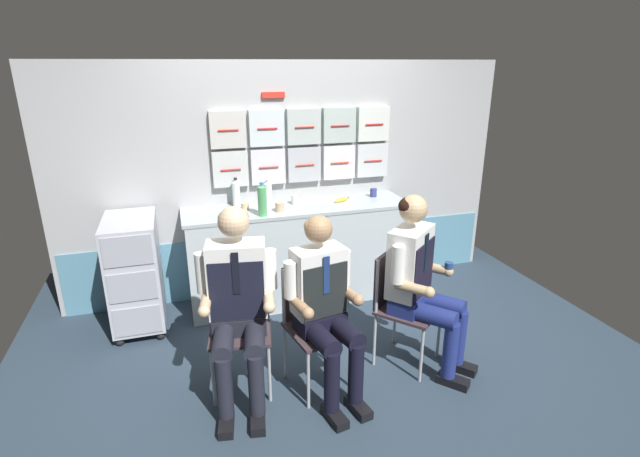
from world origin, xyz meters
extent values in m
cube|color=#2A3847|center=(0.00, 0.00, -0.02)|extent=(4.80, 4.80, 0.04)
cube|color=#A9AAAC|center=(0.00, 1.38, 1.07)|extent=(4.20, 0.06, 2.15)
cube|color=teal|center=(0.00, 1.34, 0.29)|extent=(4.12, 0.01, 0.58)
cube|color=silver|center=(-0.55, 1.32, 1.24)|extent=(0.31, 0.06, 0.32)
cylinder|color=red|center=(-0.55, 1.28, 1.24)|extent=(0.17, 0.01, 0.01)
cube|color=silver|center=(-0.21, 1.32, 1.24)|extent=(0.31, 0.06, 0.32)
cylinder|color=red|center=(-0.21, 1.28, 1.24)|extent=(0.17, 0.01, 0.01)
cube|color=#A9AEB4|center=(0.13, 1.32, 1.24)|extent=(0.31, 0.06, 0.32)
cylinder|color=red|center=(0.13, 1.28, 1.24)|extent=(0.17, 0.01, 0.01)
cube|color=silver|center=(0.47, 1.32, 1.24)|extent=(0.31, 0.06, 0.32)
cylinder|color=red|center=(0.47, 1.28, 1.24)|extent=(0.17, 0.01, 0.01)
cube|color=silver|center=(0.81, 1.32, 1.24)|extent=(0.31, 0.06, 0.32)
cylinder|color=red|center=(0.81, 1.28, 1.24)|extent=(0.17, 0.01, 0.01)
cube|color=#BCBAB5|center=(-0.55, 1.32, 1.58)|extent=(0.31, 0.06, 0.32)
cylinder|color=red|center=(-0.55, 1.28, 1.58)|extent=(0.17, 0.01, 0.01)
cube|color=silver|center=(-0.21, 1.32, 1.58)|extent=(0.31, 0.06, 0.32)
cylinder|color=red|center=(-0.21, 1.28, 1.58)|extent=(0.17, 0.01, 0.01)
cube|color=#A9B5B1|center=(0.13, 1.32, 1.58)|extent=(0.31, 0.06, 0.32)
cylinder|color=red|center=(0.13, 1.28, 1.58)|extent=(0.17, 0.01, 0.01)
cube|color=#A5B6B2|center=(0.47, 1.32, 1.58)|extent=(0.31, 0.06, 0.32)
cylinder|color=red|center=(0.47, 1.28, 1.58)|extent=(0.17, 0.01, 0.01)
cube|color=silver|center=(0.81, 1.32, 1.58)|extent=(0.31, 0.06, 0.32)
cylinder|color=red|center=(0.81, 1.28, 1.58)|extent=(0.17, 0.01, 0.01)
cube|color=red|center=(-0.13, 1.33, 1.86)|extent=(0.20, 0.02, 0.05)
cube|color=#B3BFC3|center=(0.01, 1.09, 0.44)|extent=(1.99, 0.52, 0.88)
cube|color=#A4B0B4|center=(0.01, 1.09, 0.89)|extent=(2.03, 0.53, 0.03)
sphere|color=black|center=(-1.56, 0.72, 0.04)|extent=(0.07, 0.07, 0.07)
sphere|color=black|center=(-1.25, 0.72, 0.04)|extent=(0.07, 0.07, 0.07)
sphere|color=black|center=(-1.56, 1.27, 0.04)|extent=(0.07, 0.07, 0.07)
sphere|color=black|center=(-1.25, 1.27, 0.04)|extent=(0.07, 0.07, 0.07)
cube|color=#B6B8C4|center=(-1.41, 0.99, 0.51)|extent=(0.40, 0.64, 0.88)
cube|color=#A1A4AF|center=(-1.41, 0.67, 0.22)|extent=(0.35, 0.01, 0.24)
cube|color=#A1A4AF|center=(-1.41, 0.67, 0.51)|extent=(0.35, 0.01, 0.24)
cube|color=#A1A4AF|center=(-1.41, 0.67, 0.81)|extent=(0.35, 0.01, 0.24)
cylinder|color=#28282D|center=(-1.41, 0.69, 0.93)|extent=(0.32, 0.02, 0.02)
cylinder|color=#A8AAAF|center=(-0.91, -0.22, 0.21)|extent=(0.02, 0.02, 0.42)
cylinder|color=#A8AAAF|center=(-0.55, -0.28, 0.21)|extent=(0.02, 0.02, 0.42)
cylinder|color=#A8AAAF|center=(-0.85, 0.14, 0.21)|extent=(0.02, 0.02, 0.42)
cylinder|color=#A8AAAF|center=(-0.49, 0.08, 0.21)|extent=(0.02, 0.02, 0.42)
cube|color=#3E2F34|center=(-0.70, -0.07, 0.43)|extent=(0.46, 0.46, 0.02)
cube|color=#3E2F34|center=(-0.67, 0.12, 0.64)|extent=(0.37, 0.09, 0.40)
cylinder|color=#A8AAAF|center=(-0.85, 0.14, 0.64)|extent=(0.02, 0.02, 0.40)
cylinder|color=#A8AAAF|center=(-0.49, 0.08, 0.64)|extent=(0.02, 0.02, 0.40)
cube|color=black|center=(-0.86, -0.44, 0.03)|extent=(0.13, 0.23, 0.06)
cube|color=black|center=(-0.67, -0.47, 0.03)|extent=(0.13, 0.23, 0.06)
cylinder|color=#1F202B|center=(-0.85, -0.40, 0.27)|extent=(0.10, 0.10, 0.41)
cylinder|color=#1F202B|center=(-0.66, -0.44, 0.27)|extent=(0.10, 0.10, 0.41)
cylinder|color=#1F202B|center=(-0.83, -0.23, 0.49)|extent=(0.19, 0.41, 0.13)
cylinder|color=#1F202B|center=(-0.64, -0.26, 0.49)|extent=(0.19, 0.41, 0.13)
cube|color=#1F202B|center=(-0.70, -0.07, 0.50)|extent=(0.38, 0.26, 0.12)
cube|color=white|center=(-0.70, -0.05, 0.81)|extent=(0.40, 0.26, 0.49)
cube|color=black|center=(-0.72, -0.16, 0.77)|extent=(0.34, 0.07, 0.40)
cube|color=black|center=(-0.72, -0.17, 0.90)|extent=(0.04, 0.02, 0.28)
cylinder|color=white|center=(-0.91, -0.02, 0.86)|extent=(0.08, 0.08, 0.27)
cylinder|color=#DBB78E|center=(-0.91, -0.13, 0.71)|extent=(0.11, 0.26, 0.07)
sphere|color=#DBB78E|center=(-0.93, -0.24, 0.71)|extent=(0.08, 0.08, 0.08)
cylinder|color=white|center=(-0.49, -0.09, 0.86)|extent=(0.08, 0.08, 0.27)
cylinder|color=#DBB78E|center=(-0.52, -0.19, 0.71)|extent=(0.11, 0.26, 0.07)
sphere|color=#DBB78E|center=(-0.54, -0.30, 0.71)|extent=(0.08, 0.08, 0.08)
sphere|color=#DBB78E|center=(-0.70, -0.05, 1.20)|extent=(0.20, 0.20, 0.20)
ellipsoid|color=gray|center=(-0.70, -0.04, 1.21)|extent=(0.22, 0.21, 0.14)
cylinder|color=#A8AAAF|center=(-0.33, -0.42, 0.21)|extent=(0.02, 0.02, 0.42)
cylinder|color=#A8AAAF|center=(0.02, -0.35, 0.21)|extent=(0.02, 0.02, 0.42)
cylinder|color=#A8AAAF|center=(-0.40, -0.07, 0.21)|extent=(0.02, 0.02, 0.42)
cylinder|color=#A8AAAF|center=(-0.04, 0.00, 0.21)|extent=(0.02, 0.02, 0.42)
cube|color=#3E2F34|center=(-0.19, -0.21, 0.43)|extent=(0.47, 0.47, 0.02)
cube|color=#3E2F34|center=(-0.22, -0.02, 0.64)|extent=(0.37, 0.10, 0.40)
cylinder|color=#A8AAAF|center=(-0.40, -0.07, 0.64)|extent=(0.02, 0.02, 0.40)
cylinder|color=#A8AAAF|center=(-0.04, 0.00, 0.64)|extent=(0.02, 0.02, 0.40)
cube|color=black|center=(-0.21, -0.58, 0.03)|extent=(0.13, 0.23, 0.06)
cube|color=black|center=(-0.03, -0.55, 0.03)|extent=(0.13, 0.23, 0.06)
cylinder|color=black|center=(-0.21, -0.54, 0.27)|extent=(0.10, 0.10, 0.41)
cylinder|color=black|center=(-0.04, -0.51, 0.27)|extent=(0.10, 0.10, 0.41)
cylinder|color=black|center=(-0.24, -0.38, 0.49)|extent=(0.19, 0.37, 0.13)
cylinder|color=black|center=(-0.07, -0.35, 0.49)|extent=(0.19, 0.37, 0.13)
cube|color=black|center=(-0.19, -0.21, 0.50)|extent=(0.35, 0.26, 0.12)
cube|color=white|center=(-0.19, -0.19, 0.79)|extent=(0.37, 0.25, 0.45)
cube|color=black|center=(-0.17, -0.28, 0.75)|extent=(0.31, 0.07, 0.36)
cube|color=navy|center=(-0.17, -0.29, 0.87)|extent=(0.04, 0.02, 0.25)
cylinder|color=white|center=(-0.39, -0.23, 0.84)|extent=(0.08, 0.08, 0.24)
cylinder|color=#A87F5A|center=(-0.35, -0.32, 0.70)|extent=(0.11, 0.23, 0.07)
sphere|color=#A87F5A|center=(-0.33, -0.42, 0.70)|extent=(0.08, 0.08, 0.08)
cylinder|color=white|center=(0.00, -0.15, 0.84)|extent=(0.08, 0.08, 0.24)
cylinder|color=#A87F5A|center=(0.00, -0.25, 0.70)|extent=(0.11, 0.23, 0.07)
sphere|color=#A87F5A|center=(0.02, -0.35, 0.70)|extent=(0.08, 0.08, 0.08)
sphere|color=#A87F5A|center=(-0.19, -0.19, 1.14)|extent=(0.18, 0.18, 0.18)
ellipsoid|color=tan|center=(-0.19, -0.18, 1.16)|extent=(0.20, 0.19, 0.12)
cylinder|color=#A8AAAF|center=(0.49, -0.39, 0.21)|extent=(0.02, 0.02, 0.42)
cylinder|color=#A8AAAF|center=(0.77, -0.15, 0.21)|extent=(0.02, 0.02, 0.42)
cylinder|color=#A8AAAF|center=(0.26, -0.11, 0.21)|extent=(0.02, 0.02, 0.42)
cylinder|color=#A8AAAF|center=(0.53, 0.12, 0.21)|extent=(0.02, 0.02, 0.42)
cube|color=#3E2F34|center=(0.51, -0.13, 0.43)|extent=(0.56, 0.56, 0.02)
cube|color=#3E2F34|center=(0.39, 0.01, 0.64)|extent=(0.30, 0.26, 0.40)
cylinder|color=#A8AAAF|center=(0.26, -0.11, 0.64)|extent=(0.02, 0.02, 0.40)
cylinder|color=#A8AAAF|center=(0.53, 0.12, 0.64)|extent=(0.02, 0.02, 0.40)
cube|color=black|center=(0.69, -0.49, 0.03)|extent=(0.21, 0.23, 0.06)
cube|color=black|center=(0.84, -0.37, 0.03)|extent=(0.21, 0.23, 0.06)
cylinder|color=navy|center=(0.67, -0.46, 0.27)|extent=(0.10, 0.10, 0.41)
cylinder|color=navy|center=(0.81, -0.34, 0.27)|extent=(0.10, 0.10, 0.41)
cylinder|color=navy|center=(0.55, -0.33, 0.49)|extent=(0.35, 0.38, 0.13)
cylinder|color=navy|center=(0.70, -0.21, 0.49)|extent=(0.35, 0.38, 0.13)
cube|color=navy|center=(0.51, -0.13, 0.50)|extent=(0.39, 0.38, 0.12)
cube|color=white|center=(0.50, -0.12, 0.81)|extent=(0.41, 0.39, 0.49)
cube|color=black|center=(0.57, -0.20, 0.77)|extent=(0.27, 0.23, 0.39)
cube|color=black|center=(0.57, -0.21, 0.90)|extent=(0.04, 0.03, 0.28)
cylinder|color=white|center=(0.34, -0.26, 0.86)|extent=(0.08, 0.08, 0.27)
cylinder|color=tan|center=(0.42, -0.33, 0.71)|extent=(0.21, 0.23, 0.07)
sphere|color=tan|center=(0.50, -0.41, 0.71)|extent=(0.08, 0.08, 0.08)
cylinder|color=white|center=(0.66, 0.02, 0.86)|extent=(0.08, 0.08, 0.27)
cylinder|color=tan|center=(0.72, -0.08, 0.71)|extent=(0.21, 0.23, 0.07)
sphere|color=tan|center=(0.79, -0.16, 0.71)|extent=(0.08, 0.08, 0.08)
cylinder|color=navy|center=(0.79, -0.16, 0.75)|extent=(0.06, 0.06, 0.06)
sphere|color=tan|center=(0.50, -0.12, 1.19)|extent=(0.19, 0.19, 0.19)
ellipsoid|color=black|center=(0.49, -0.11, 1.21)|extent=(0.26, 0.26, 0.14)
cylinder|color=silver|center=(-0.52, 1.25, 1.02)|extent=(0.07, 0.07, 0.22)
cone|color=silver|center=(-0.52, 1.25, 1.14)|extent=(0.07, 0.07, 0.02)
cylinder|color=black|center=(-0.52, 1.25, 1.16)|extent=(0.03, 0.03, 0.02)
cylinder|color=silver|center=(-0.23, 1.25, 1.00)|extent=(0.07, 0.07, 0.18)
cone|color=silver|center=(-0.23, 1.25, 1.11)|extent=(0.07, 0.07, 0.02)
cylinder|color=silver|center=(-0.23, 1.25, 1.13)|extent=(0.03, 0.03, 0.02)
cylinder|color=#4FA25E|center=(-0.35, 0.91, 1.03)|extent=(0.07, 0.07, 0.24)
cone|color=#4FA25E|center=(-0.35, 0.91, 1.17)|extent=(0.07, 0.07, 0.02)
cylinder|color=blue|center=(-0.35, 0.91, 1.19)|extent=(0.03, 0.03, 0.02)
cylinder|color=tan|center=(-0.46, 1.13, 0.94)|extent=(0.07, 0.07, 0.06)
cylinder|color=#382114|center=(-0.46, 1.13, 0.96)|extent=(0.06, 0.06, 0.01)
cylinder|color=tan|center=(-0.18, 0.98, 0.95)|extent=(0.08, 0.08, 0.08)
cylinder|color=#382114|center=(-0.18, 0.98, 0.98)|extent=(0.06, 0.06, 0.01)
cylinder|color=navy|center=(0.78, 1.19, 0.95)|extent=(0.06, 0.06, 0.08)
cylinder|color=#382114|center=(0.78, 1.19, 0.98)|extent=(0.05, 0.05, 0.01)
cylinder|color=silver|center=(0.00, 1.16, 0.95)|extent=(0.07, 0.07, 0.09)
cylinder|color=#382114|center=(0.00, 1.16, 0.99)|extent=(0.06, 0.06, 0.01)
ellipsoid|color=yellow|center=(0.42, 1.11, 0.93)|extent=(0.17, 0.10, 0.04)
cylinder|color=#4C3819|center=(0.50, 1.14, 0.93)|extent=(0.01, 0.01, 0.02)
camera|label=1|loc=(-1.00, -2.86, 2.13)|focal=26.62mm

